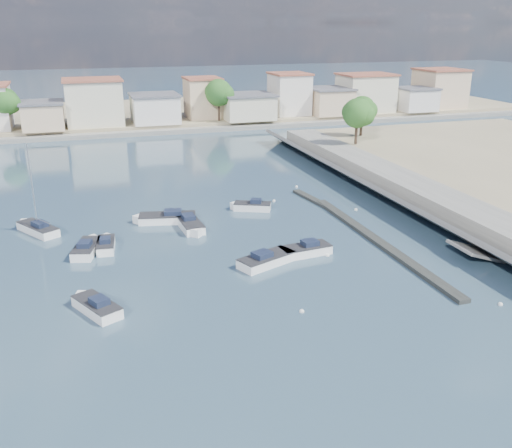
{
  "coord_description": "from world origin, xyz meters",
  "views": [
    {
      "loc": [
        -18.8,
        -33.79,
        19.36
      ],
      "look_at": [
        -3.41,
        14.56,
        1.4
      ],
      "focal_mm": 40.0,
      "sensor_mm": 36.0,
      "label": 1
    }
  ],
  "objects_px": {
    "motorboat_h": "(269,259)",
    "motorboat_g": "(191,226)",
    "motorboat_c": "(165,219)",
    "motorboat_d": "(303,251)",
    "motorboat_b": "(106,245)",
    "motorboat_e": "(87,248)",
    "motorboat_f": "(250,207)",
    "sailboat": "(37,228)",
    "motorboat_a": "(95,306)"
  },
  "relations": [
    {
      "from": "motorboat_h",
      "to": "motorboat_g",
      "type": "bearing_deg",
      "value": 113.92
    },
    {
      "from": "motorboat_c",
      "to": "motorboat_d",
      "type": "bearing_deg",
      "value": -50.86
    },
    {
      "from": "motorboat_b",
      "to": "motorboat_e",
      "type": "bearing_deg",
      "value": -169.47
    },
    {
      "from": "motorboat_f",
      "to": "sailboat",
      "type": "distance_m",
      "value": 21.99
    },
    {
      "from": "motorboat_b",
      "to": "motorboat_c",
      "type": "bearing_deg",
      "value": 42.67
    },
    {
      "from": "motorboat_b",
      "to": "motorboat_d",
      "type": "relative_size",
      "value": 0.81
    },
    {
      "from": "motorboat_e",
      "to": "motorboat_g",
      "type": "distance_m",
      "value": 10.45
    },
    {
      "from": "motorboat_e",
      "to": "motorboat_f",
      "type": "bearing_deg",
      "value": 22.37
    },
    {
      "from": "motorboat_c",
      "to": "motorboat_h",
      "type": "height_order",
      "value": "same"
    },
    {
      "from": "motorboat_d",
      "to": "motorboat_h",
      "type": "xyz_separation_m",
      "value": [
        -3.41,
        -0.9,
        0.0
      ]
    },
    {
      "from": "motorboat_c",
      "to": "motorboat_f",
      "type": "bearing_deg",
      "value": 6.85
    },
    {
      "from": "motorboat_c",
      "to": "motorboat_g",
      "type": "relative_size",
      "value": 1.16
    },
    {
      "from": "motorboat_c",
      "to": "motorboat_e",
      "type": "xyz_separation_m",
      "value": [
        -7.86,
        -6.03,
        -0.0
      ]
    },
    {
      "from": "motorboat_d",
      "to": "motorboat_f",
      "type": "relative_size",
      "value": 1.18
    },
    {
      "from": "motorboat_a",
      "to": "motorboat_h",
      "type": "height_order",
      "value": "same"
    },
    {
      "from": "sailboat",
      "to": "motorboat_b",
      "type": "bearing_deg",
      "value": -46.1
    },
    {
      "from": "motorboat_d",
      "to": "motorboat_g",
      "type": "relative_size",
      "value": 0.93
    },
    {
      "from": "motorboat_d",
      "to": "sailboat",
      "type": "bearing_deg",
      "value": 149.66
    },
    {
      "from": "motorboat_e",
      "to": "motorboat_f",
      "type": "xyz_separation_m",
      "value": [
        17.45,
        7.18,
        -0.0
      ]
    },
    {
      "from": "motorboat_d",
      "to": "motorboat_g",
      "type": "height_order",
      "value": "same"
    },
    {
      "from": "motorboat_d",
      "to": "motorboat_e",
      "type": "distance_m",
      "value": 19.17
    },
    {
      "from": "motorboat_c",
      "to": "motorboat_h",
      "type": "bearing_deg",
      "value": -63.21
    },
    {
      "from": "motorboat_a",
      "to": "motorboat_d",
      "type": "xyz_separation_m",
      "value": [
        17.93,
        5.18,
        -0.0
      ]
    },
    {
      "from": "motorboat_g",
      "to": "sailboat",
      "type": "bearing_deg",
      "value": 165.99
    },
    {
      "from": "motorboat_a",
      "to": "motorboat_c",
      "type": "bearing_deg",
      "value": 66.39
    },
    {
      "from": "motorboat_a",
      "to": "motorboat_f",
      "type": "relative_size",
      "value": 1.07
    },
    {
      "from": "motorboat_d",
      "to": "motorboat_e",
      "type": "xyz_separation_m",
      "value": [
        -18.04,
        6.49,
        0.0
      ]
    },
    {
      "from": "motorboat_a",
      "to": "motorboat_h",
      "type": "relative_size",
      "value": 0.83
    },
    {
      "from": "motorboat_a",
      "to": "motorboat_h",
      "type": "xyz_separation_m",
      "value": [
        14.51,
        4.28,
        -0.0
      ]
    },
    {
      "from": "motorboat_a",
      "to": "sailboat",
      "type": "bearing_deg",
      "value": 104.18
    },
    {
      "from": "motorboat_d",
      "to": "sailboat",
      "type": "distance_m",
      "value": 26.16
    },
    {
      "from": "motorboat_b",
      "to": "motorboat_f",
      "type": "xyz_separation_m",
      "value": [
        15.81,
        6.88,
        0.0
      ]
    },
    {
      "from": "motorboat_g",
      "to": "motorboat_f",
      "type": "bearing_deg",
      "value": 28.6
    },
    {
      "from": "motorboat_e",
      "to": "motorboat_h",
      "type": "xyz_separation_m",
      "value": [
        14.63,
        -7.39,
        0.0
      ]
    },
    {
      "from": "motorboat_f",
      "to": "motorboat_c",
      "type": "bearing_deg",
      "value": -173.15
    },
    {
      "from": "motorboat_a",
      "to": "motorboat_c",
      "type": "relative_size",
      "value": 0.73
    },
    {
      "from": "motorboat_a",
      "to": "motorboat_d",
      "type": "bearing_deg",
      "value": 16.12
    },
    {
      "from": "motorboat_f",
      "to": "motorboat_g",
      "type": "relative_size",
      "value": 0.79
    },
    {
      "from": "motorboat_b",
      "to": "motorboat_h",
      "type": "relative_size",
      "value": 0.74
    },
    {
      "from": "motorboat_d",
      "to": "motorboat_g",
      "type": "xyz_separation_m",
      "value": [
        -8.07,
        9.59,
        0.0
      ]
    },
    {
      "from": "motorboat_c",
      "to": "motorboat_f",
      "type": "xyz_separation_m",
      "value": [
        9.6,
        1.15,
        -0.0
      ]
    },
    {
      "from": "motorboat_d",
      "to": "sailboat",
      "type": "height_order",
      "value": "sailboat"
    },
    {
      "from": "motorboat_a",
      "to": "motorboat_e",
      "type": "xyz_separation_m",
      "value": [
        -0.12,
        11.67,
        -0.0
      ]
    },
    {
      "from": "motorboat_g",
      "to": "motorboat_h",
      "type": "relative_size",
      "value": 0.99
    },
    {
      "from": "motorboat_b",
      "to": "sailboat",
      "type": "bearing_deg",
      "value": 133.9
    },
    {
      "from": "motorboat_a",
      "to": "motorboat_d",
      "type": "distance_m",
      "value": 18.66
    },
    {
      "from": "motorboat_b",
      "to": "motorboat_f",
      "type": "height_order",
      "value": "same"
    },
    {
      "from": "motorboat_e",
      "to": "motorboat_g",
      "type": "bearing_deg",
      "value": 17.29
    },
    {
      "from": "motorboat_e",
      "to": "motorboat_a",
      "type": "bearing_deg",
      "value": -89.42
    },
    {
      "from": "motorboat_d",
      "to": "motorboat_e",
      "type": "relative_size",
      "value": 1.04
    }
  ]
}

